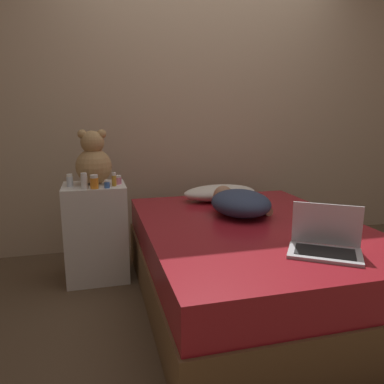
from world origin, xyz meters
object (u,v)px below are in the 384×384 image
bottle_blue (107,184)px  pillow (220,193)px  laptop (325,242)px  bottle_amber (114,179)px  bottle_orange (94,182)px  teddy_bear (93,161)px  bottle_white (84,181)px  bottle_clear (70,180)px  bottle_pink (118,180)px  person_lying (240,202)px

bottle_blue → pillow: bearing=14.1°
laptop → bottle_amber: size_ratio=4.39×
laptop → bottle_amber: (-0.99, 1.05, 0.19)m
pillow → bottle_orange: size_ratio=6.31×
laptop → teddy_bear: bearing=168.2°
teddy_bear → bottle_blue: teddy_bear is taller
bottle_white → bottle_orange: bottle_white is taller
bottle_clear → bottle_pink: bottle_clear is taller
laptop → bottle_clear: (-1.29, 1.11, 0.18)m
bottle_white → bottle_amber: bearing=12.6°
bottle_orange → bottle_pink: 0.21m
pillow → laptop: 1.23m
bottle_clear → bottle_amber: 0.30m
bottle_clear → bottle_orange: bearing=-35.4°
person_lying → teddy_bear: teddy_bear is taller
bottle_blue → bottle_pink: size_ratio=0.89×
pillow → bottle_blue: bearing=-165.9°
person_lying → bottle_pink: bearing=153.5°
person_lying → bottle_blue: 0.92m
bottle_white → bottle_pink: bottle_white is taller
pillow → bottle_pink: bearing=-173.3°
bottle_white → bottle_clear: (-0.10, 0.10, -0.01)m
laptop → bottle_white: (-1.19, 1.01, 0.19)m
person_lying → bottle_pink: (-0.81, 0.33, 0.14)m
bottle_blue → bottle_amber: (0.05, 0.06, 0.02)m
bottle_orange → bottle_clear: bearing=144.6°
pillow → person_lying: size_ratio=0.94×
teddy_bear → bottle_pink: (0.16, -0.05, -0.14)m
laptop → person_lying: bearing=135.3°
person_lying → bottle_clear: 1.19m
laptop → bottle_white: bearing=174.1°
bottle_blue → bottle_pink: (0.08, 0.13, 0.00)m
bottle_blue → bottle_white: bottle_white is taller
bottle_amber → bottle_pink: 0.08m
person_lying → bottle_orange: bearing=164.0°
laptop → bottle_white: bottle_white is taller
laptop → bottle_orange: bottle_orange is taller
person_lying → teddy_bear: (-0.97, 0.38, 0.28)m
bottle_white → bottle_pink: 0.26m
laptop → teddy_bear: 1.65m
bottle_amber → bottle_pink: (0.03, 0.07, -0.02)m
laptop → bottle_pink: size_ratio=6.74×
pillow → laptop: (0.15, -1.22, -0.01)m
bottle_orange → bottle_white: bearing=168.0°
bottle_orange → bottle_pink: bottle_orange is taller
bottle_pink → bottle_blue: bearing=-122.5°
bottle_white → bottle_amber: size_ratio=1.13×
laptop → bottle_amber: bottle_amber is taller
laptop → bottle_orange: size_ratio=4.44×
bottle_clear → bottle_pink: bearing=2.1°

